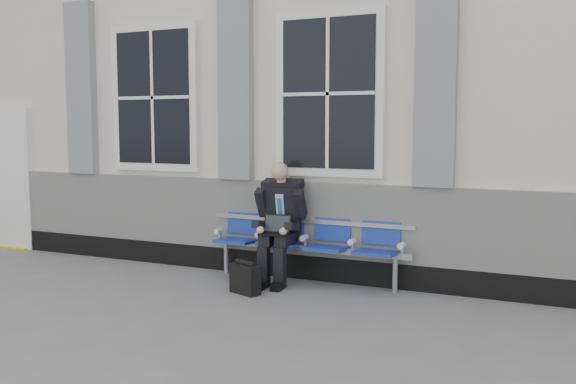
% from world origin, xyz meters
% --- Properties ---
extents(ground, '(70.00, 70.00, 0.00)m').
position_xyz_m(ground, '(0.00, 0.00, 0.00)').
color(ground, slate).
rests_on(ground, ground).
extents(station_building, '(14.40, 4.40, 4.49)m').
position_xyz_m(station_building, '(-0.02, 3.47, 2.22)').
color(station_building, silver).
rests_on(station_building, ground).
extents(bench, '(2.60, 0.47, 0.91)m').
position_xyz_m(bench, '(0.12, 1.32, 0.55)').
color(bench, '#9EA0A3').
rests_on(bench, ground).
extents(businessman, '(0.61, 0.82, 1.45)m').
position_xyz_m(businessman, '(-0.17, 1.19, 0.78)').
color(businessman, black).
rests_on(businessman, ground).
extents(briefcase, '(0.40, 0.28, 0.38)m').
position_xyz_m(briefcase, '(-0.29, 0.53, 0.17)').
color(briefcase, black).
rests_on(briefcase, ground).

